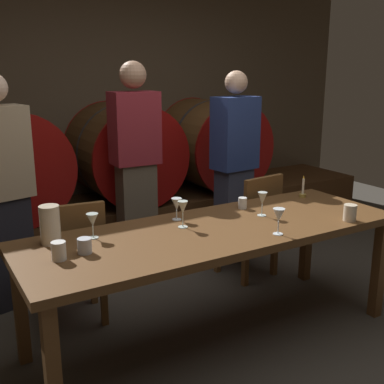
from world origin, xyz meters
The scene contains 23 objects.
ground_plane centered at (0.00, 0.00, 0.00)m, with size 8.20×8.20×0.00m, color #3F3A33.
back_wall centered at (0.00, 2.65, 1.36)m, with size 6.31×0.24×2.72m, color brown.
barrel_shelf centered at (0.00, 2.10, 0.22)m, with size 5.68×0.90×0.43m, color #4C2D16.
wine_barrel_left centered at (-1.06, 2.10, 0.91)m, with size 0.96×0.91×0.96m.
wine_barrel_center centered at (0.03, 2.10, 0.91)m, with size 0.96×0.91×0.96m.
wine_barrel_right centered at (1.06, 2.10, 0.91)m, with size 0.96×0.91×0.96m.
dining_table centered at (-0.19, 0.14, 0.68)m, with size 2.42×0.83×0.75m.
chair_left centered at (-0.92, 0.76, 0.49)m, with size 0.45×0.45×0.88m.
chair_right centered at (0.59, 0.76, 0.49)m, with size 0.45×0.45×0.88m.
guest_left centered at (-1.23, 1.28, 0.86)m, with size 0.43×0.32×1.68m.
guest_center centered at (-0.17, 1.38, 0.91)m, with size 0.39×0.25×1.77m.
guest_right centered at (0.69, 1.17, 0.86)m, with size 0.40×0.28×1.69m.
candle_center centered at (0.77, 0.39, 0.80)m, with size 0.05×0.05×0.17m.
pitcher centered at (-1.14, 0.39, 0.86)m, with size 0.11×0.11×0.22m.
wine_glass_far_left centered at (-0.91, 0.35, 0.86)m, with size 0.07×0.07×0.15m.
wine_glass_left centered at (-0.37, 0.25, 0.88)m, with size 0.06×0.06×0.17m.
wine_glass_center centered at (-0.32, 0.40, 0.85)m, with size 0.07×0.07×0.15m.
wine_glass_right centered at (0.06, -0.15, 0.87)m, with size 0.07×0.07×0.16m.
wine_glass_far_right centered at (0.21, 0.19, 0.87)m, with size 0.06×0.06×0.16m.
cup_far_left centered at (-1.17, 0.13, 0.80)m, with size 0.08×0.08×0.10m, color white.
cup_center_left centered at (-1.02, 0.15, 0.79)m, with size 0.08×0.08×0.08m, color silver.
cup_center_right centered at (0.20, 0.39, 0.79)m, with size 0.06×0.06×0.08m, color white.
cup_far_right centered at (0.63, -0.19, 0.81)m, with size 0.08×0.08×0.11m, color beige.
Camera 1 is at (-1.75, -2.18, 1.71)m, focal length 44.46 mm.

